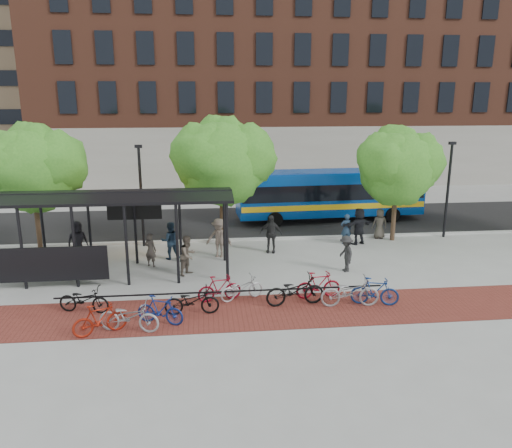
{
  "coord_description": "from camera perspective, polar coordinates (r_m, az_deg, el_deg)",
  "views": [
    {
      "loc": [
        -3.86,
        -21.25,
        7.44
      ],
      "look_at": [
        -1.49,
        1.26,
        1.6
      ],
      "focal_mm": 35.0,
      "sensor_mm": 36.0,
      "label": 1
    }
  ],
  "objects": [
    {
      "name": "pedestrian_2",
      "position": [
        23.56,
        -9.77,
        -1.89
      ],
      "size": [
        0.95,
        0.79,
        1.78
      ],
      "primitive_type": "imported",
      "rotation": [
        0.0,
        0.0,
        3.29
      ],
      "color": "#1B2C3F",
      "rests_on": "ground"
    },
    {
      "name": "pedestrian_1",
      "position": [
        22.74,
        -11.96,
        -2.92
      ],
      "size": [
        0.66,
        0.58,
        1.53
      ],
      "primitive_type": "imported",
      "rotation": [
        0.0,
        0.0,
        2.67
      ],
      "color": "#39332E",
      "rests_on": "ground"
    },
    {
      "name": "pedestrian_0",
      "position": [
        24.16,
        -19.72,
        -1.92
      ],
      "size": [
        1.14,
        1.04,
        1.96
      ],
      "primitive_type": "imported",
      "rotation": [
        0.0,
        0.0,
        0.57
      ],
      "color": "black",
      "rests_on": "ground"
    },
    {
      "name": "lamp_post_right",
      "position": [
        28.36,
        21.11,
        3.97
      ],
      "size": [
        0.35,
        0.2,
        5.12
      ],
      "color": "black",
      "rests_on": "ground"
    },
    {
      "name": "bike_8",
      "position": [
        18.35,
        4.48,
        -7.57
      ],
      "size": [
        2.23,
        0.98,
        1.14
      ],
      "primitive_type": "imported",
      "rotation": [
        0.0,
        0.0,
        1.68
      ],
      "color": "black",
      "rests_on": "ground"
    },
    {
      "name": "asphalt_street",
      "position": [
        30.42,
        1.47,
        0.32
      ],
      "size": [
        160.0,
        8.0,
        0.01
      ],
      "primitive_type": "cube",
      "color": "black",
      "rests_on": "ground"
    },
    {
      "name": "pedestrian_6",
      "position": [
        27.43,
        13.95,
        0.04
      ],
      "size": [
        0.81,
        0.55,
        1.61
      ],
      "primitive_type": "imported",
      "rotation": [
        0.0,
        0.0,
        3.1
      ],
      "color": "#464038",
      "rests_on": "ground"
    },
    {
      "name": "lamp_post_left",
      "position": [
        25.48,
        -13.0,
        3.48
      ],
      "size": [
        0.35,
        0.2,
        5.12
      ],
      "color": "black",
      "rests_on": "ground"
    },
    {
      "name": "ground",
      "position": [
        22.84,
        4.07,
        -4.58
      ],
      "size": [
        160.0,
        160.0,
        0.0
      ],
      "primitive_type": "plane",
      "color": "#9E9E99",
      "rests_on": "ground"
    },
    {
      "name": "bike_0",
      "position": [
        18.73,
        -19.07,
        -8.17
      ],
      "size": [
        1.94,
        1.06,
        0.97
      ],
      "primitive_type": "imported",
      "rotation": [
        0.0,
        0.0,
        1.33
      ],
      "color": "black",
      "rests_on": "ground"
    },
    {
      "name": "brick_strip",
      "position": [
        17.96,
        0.48,
        -9.99
      ],
      "size": [
        24.0,
        3.0,
        0.01
      ],
      "primitive_type": "cube",
      "color": "maroon",
      "rests_on": "ground"
    },
    {
      "name": "bike_1",
      "position": [
        16.95,
        -17.42,
        -10.34
      ],
      "size": [
        1.79,
        1.13,
        1.04
      ],
      "primitive_type": "imported",
      "rotation": [
        0.0,
        0.0,
        1.98
      ],
      "color": "maroon",
      "rests_on": "ground"
    },
    {
      "name": "pedestrian_5",
      "position": [
        26.08,
        11.68,
        -0.24
      ],
      "size": [
        1.85,
        1.16,
        1.9
      ],
      "primitive_type": "imported",
      "rotation": [
        0.0,
        0.0,
        3.51
      ],
      "color": "black",
      "rests_on": "ground"
    },
    {
      "name": "tree_b",
      "position": [
        24.79,
        -3.78,
        7.53
      ],
      "size": [
        5.15,
        4.2,
        6.47
      ],
      "color": "#382619",
      "rests_on": "ground"
    },
    {
      "name": "pedestrian_4",
      "position": [
        24.2,
        1.69,
        -1.13
      ],
      "size": [
        1.17,
        0.68,
        1.87
      ],
      "primitive_type": "imported",
      "rotation": [
        0.0,
        0.0,
        6.06
      ],
      "color": "black",
      "rests_on": "ground"
    },
    {
      "name": "curb",
      "position": [
        26.58,
        2.59,
        -1.66
      ],
      "size": [
        160.0,
        0.25,
        0.12
      ],
      "primitive_type": "cube",
      "color": "#B7B7B2",
      "rests_on": "ground"
    },
    {
      "name": "bus",
      "position": [
        30.73,
        8.41,
        3.64
      ],
      "size": [
        11.38,
        3.12,
        3.04
      ],
      "rotation": [
        0.0,
        0.0,
        0.05
      ],
      "color": "#083D95",
      "rests_on": "ground"
    },
    {
      "name": "bike_3",
      "position": [
        17.18,
        -10.9,
        -9.62
      ],
      "size": [
        1.73,
        1.06,
        1.0
      ],
      "primitive_type": "imported",
      "rotation": [
        0.0,
        0.0,
        1.19
      ],
      "color": "navy",
      "rests_on": "ground"
    },
    {
      "name": "bike_rack_rail",
      "position": [
        18.7,
        -3.84,
        -9.01
      ],
      "size": [
        12.0,
        0.05,
        0.95
      ],
      "primitive_type": "cube",
      "color": "black",
      "rests_on": "ground"
    },
    {
      "name": "bus_shelter",
      "position": [
        21.66,
        -17.26,
        1.98
      ],
      "size": [
        10.6,
        3.07,
        3.6
      ],
      "color": "black",
      "rests_on": "ground"
    },
    {
      "name": "pedestrian_9",
      "position": [
        21.99,
        10.24,
        -3.35
      ],
      "size": [
        0.72,
        1.1,
        1.6
      ],
      "primitive_type": "imported",
      "rotation": [
        0.0,
        0.0,
        4.85
      ],
      "color": "#252525",
      "rests_on": "ground"
    },
    {
      "name": "bike_4",
      "position": [
        17.72,
        -7.34,
        -8.72
      ],
      "size": [
        1.9,
        0.67,
        1.0
      ],
      "primitive_type": "imported",
      "rotation": [
        0.0,
        0.0,
        1.57
      ],
      "color": "black",
      "rests_on": "ground"
    },
    {
      "name": "tree_a",
      "position": [
        26.08,
        -24.08,
        6.17
      ],
      "size": [
        4.9,
        4.0,
        6.18
      ],
      "color": "#382619",
      "rests_on": "ground"
    },
    {
      "name": "bike_5",
      "position": [
        18.72,
        -4.2,
        -7.33
      ],
      "size": [
        1.73,
        0.82,
        1.0
      ],
      "primitive_type": "imported",
      "rotation": [
        0.0,
        0.0,
        1.79
      ],
      "color": "maroon",
      "rests_on": "ground"
    },
    {
      "name": "building_brick",
      "position": [
        49.3,
        10.83,
        17.2
      ],
      "size": [
        55.0,
        14.0,
        20.0
      ],
      "primitive_type": "cube",
      "color": "brown",
      "rests_on": "ground"
    },
    {
      "name": "bike_10",
      "position": [
        18.5,
        10.68,
        -7.63
      ],
      "size": [
        2.17,
        0.84,
        1.12
      ],
      "primitive_type": "imported",
      "rotation": [
        0.0,
        0.0,
        1.52
      ],
      "color": "gray",
      "rests_on": "ground"
    },
    {
      "name": "pedestrian_3",
      "position": [
        23.57,
        -4.26,
        -1.59
      ],
      "size": [
        1.35,
        0.98,
        1.87
      ],
      "primitive_type": "imported",
      "rotation": [
        0.0,
        0.0,
        -0.26
      ],
      "color": "brown",
      "rests_on": "ground"
    },
    {
      "name": "bike_6",
      "position": [
        18.81,
        -1.65,
        -7.34
      ],
      "size": [
        1.83,
        1.18,
        0.91
      ],
      "primitive_type": "imported",
      "rotation": [
        0.0,
        0.0,
        1.94
      ],
      "color": "#ACACAF",
      "rests_on": "ground"
    },
    {
      "name": "tree_c",
      "position": [
        26.74,
        16.0,
        6.64
      ],
      "size": [
        4.66,
        3.8,
        5.92
      ],
      "color": "#382619",
      "rests_on": "ground"
    },
    {
      "name": "bike_9",
      "position": [
        19.07,
        7.14,
        -6.93
      ],
      "size": [
        1.77,
        0.64,
        1.04
      ],
      "primitive_type": "imported",
      "rotation": [
        0.0,
        0.0,
        1.66
      ],
      "color": "maroon",
      "rests_on": "ground"
    },
    {
      "name": "pedestrian_8",
      "position": [
        21.42,
        -7.78,
        -3.57
      ],
      "size": [
        1.02,
        1.06,
        1.71
      ],
      "primitive_type": "imported",
      "rotation": [
        0.0,
        0.0,
        0.93
      ],
      "color": "brown",
      "rests_on": "ground"
    },
    {
      "name": "bike_2",
      "position": [
        16.87,
        -14.31,
        -10.2
      ],
      "size": [
        2.11,
        1.12,
        1.05
      ],
      "primitive_type": "imported",
      "rotation": [
        0.0,
        0.0,
        1.35
      ],
      "color": "gray",
      "rests_on": "ground"
    },
    {
      "name": "building_tower",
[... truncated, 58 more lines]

